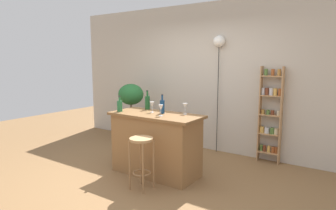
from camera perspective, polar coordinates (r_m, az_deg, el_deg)
name	(u,v)px	position (r m, az deg, el deg)	size (l,w,h in m)	color
ground	(144,180)	(4.48, -4.66, -14.16)	(12.00, 12.00, 0.00)	brown
back_wall	(207,77)	(5.78, 7.50, 5.28)	(6.40, 0.10, 2.80)	#BCB2A3
kitchen_counter	(156,144)	(4.54, -2.33, -7.48)	(1.42, 0.64, 0.94)	olive
bar_stool	(142,152)	(4.02, -5.13, -8.95)	(0.32, 0.32, 0.71)	#997047
spice_shelf	(270,115)	(5.26, 19.11, -1.79)	(0.37, 0.13, 1.63)	tan
plant_stool	(132,133)	(6.18, -7.03, -5.44)	(0.30, 0.30, 0.47)	#2D2823
potted_plant	(131,98)	(6.04, -7.16, 1.38)	(0.53, 0.48, 0.79)	#935B3D
bottle_wine_red	(120,106)	(4.68, -9.30, -0.14)	(0.08, 0.08, 0.24)	#236638
bottle_vinegar	(162,106)	(4.45, -1.12, -0.24)	(0.07, 0.07, 0.29)	navy
bottle_olive_oil	(147,102)	(4.82, -3.99, 0.55)	(0.08, 0.08, 0.31)	#194C23
wine_glass_left	(152,105)	(4.54, -3.07, 0.04)	(0.07, 0.07, 0.16)	silver
wine_glass_center	(161,108)	(4.25, -1.40, -0.57)	(0.07, 0.07, 0.16)	silver
wine_glass_right	(185,106)	(4.39, 3.32, -0.27)	(0.07, 0.07, 0.16)	silver
pendant_globe_light	(219,43)	(5.55, 9.82, 11.73)	(0.21, 0.21, 2.18)	black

